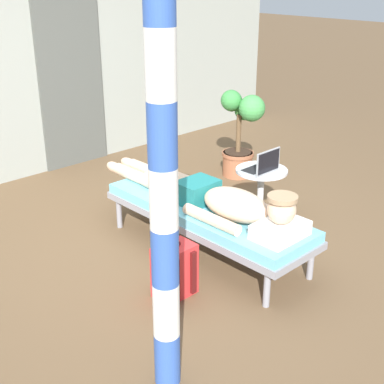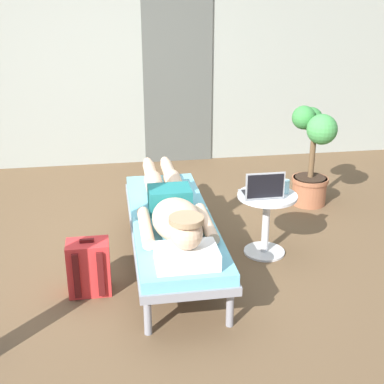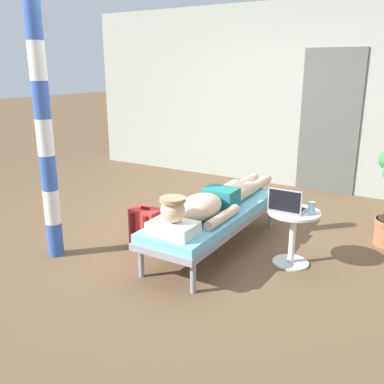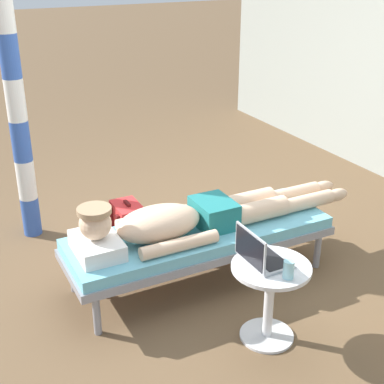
{
  "view_description": "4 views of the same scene",
  "coord_description": "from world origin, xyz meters",
  "px_view_note": "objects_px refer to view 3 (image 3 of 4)",
  "views": [
    {
      "loc": [
        -2.64,
        -3.01,
        2.25
      ],
      "look_at": [
        0.11,
        -0.13,
        0.57
      ],
      "focal_mm": 50.18,
      "sensor_mm": 36.0,
      "label": 1
    },
    {
      "loc": [
        -0.19,
        -3.81,
        2.06
      ],
      "look_at": [
        0.39,
        -0.24,
        0.64
      ],
      "focal_mm": 48.62,
      "sensor_mm": 36.0,
      "label": 2
    },
    {
      "loc": [
        2.09,
        -3.68,
        1.79
      ],
      "look_at": [
        0.01,
        -0.23,
        0.58
      ],
      "focal_mm": 39.23,
      "sensor_mm": 36.0,
      "label": 3
    },
    {
      "loc": [
        3.27,
        -1.79,
        2.25
      ],
      "look_at": [
        0.12,
        -0.17,
        0.65
      ],
      "focal_mm": 51.0,
      "sensor_mm": 36.0,
      "label": 4
    }
  ],
  "objects_px": {
    "laptop": "(287,206)",
    "porch_post": "(45,137)",
    "lounge_chair": "(215,216)",
    "person_reclining": "(211,202)",
    "side_table": "(293,228)",
    "drink_glass": "(312,208)",
    "backpack": "(146,228)"
  },
  "relations": [
    {
      "from": "laptop",
      "to": "porch_post",
      "type": "relative_size",
      "value": 0.13
    },
    {
      "from": "lounge_chair",
      "to": "person_reclining",
      "type": "relative_size",
      "value": 0.9
    },
    {
      "from": "side_table",
      "to": "drink_glass",
      "type": "relative_size",
      "value": 4.76
    },
    {
      "from": "porch_post",
      "to": "drink_glass",
      "type": "bearing_deg",
      "value": 24.88
    },
    {
      "from": "lounge_chair",
      "to": "laptop",
      "type": "xyz_separation_m",
      "value": [
        0.72,
        0.01,
        0.24
      ]
    },
    {
      "from": "side_table",
      "to": "porch_post",
      "type": "bearing_deg",
      "value": -153.76
    },
    {
      "from": "side_table",
      "to": "lounge_chair",
      "type": "bearing_deg",
      "value": -175.32
    },
    {
      "from": "person_reclining",
      "to": "lounge_chair",
      "type": "bearing_deg",
      "value": 90.0
    },
    {
      "from": "backpack",
      "to": "porch_post",
      "type": "height_order",
      "value": "porch_post"
    },
    {
      "from": "laptop",
      "to": "drink_glass",
      "type": "height_order",
      "value": "laptop"
    },
    {
      "from": "drink_glass",
      "to": "person_reclining",
      "type": "bearing_deg",
      "value": -170.15
    },
    {
      "from": "lounge_chair",
      "to": "side_table",
      "type": "height_order",
      "value": "side_table"
    },
    {
      "from": "lounge_chair",
      "to": "porch_post",
      "type": "bearing_deg",
      "value": -143.27
    },
    {
      "from": "lounge_chair",
      "to": "drink_glass",
      "type": "bearing_deg",
      "value": 4.52
    },
    {
      "from": "laptop",
      "to": "drink_glass",
      "type": "distance_m",
      "value": 0.22
    },
    {
      "from": "laptop",
      "to": "porch_post",
      "type": "height_order",
      "value": "porch_post"
    },
    {
      "from": "laptop",
      "to": "side_table",
      "type": "bearing_deg",
      "value": 40.52
    },
    {
      "from": "laptop",
      "to": "porch_post",
      "type": "xyz_separation_m",
      "value": [
        -1.99,
        -0.96,
        0.59
      ]
    },
    {
      "from": "side_table",
      "to": "drink_glass",
      "type": "distance_m",
      "value": 0.27
    },
    {
      "from": "side_table",
      "to": "drink_glass",
      "type": "xyz_separation_m",
      "value": [
        0.15,
        0.01,
        0.22
      ]
    },
    {
      "from": "lounge_chair",
      "to": "person_reclining",
      "type": "height_order",
      "value": "person_reclining"
    },
    {
      "from": "laptop",
      "to": "backpack",
      "type": "height_order",
      "value": "laptop"
    },
    {
      "from": "person_reclining",
      "to": "laptop",
      "type": "xyz_separation_m",
      "value": [
        0.72,
        0.1,
        0.06
      ]
    },
    {
      "from": "drink_glass",
      "to": "porch_post",
      "type": "xyz_separation_m",
      "value": [
        -2.2,
        -1.02,
        0.59
      ]
    },
    {
      "from": "lounge_chair",
      "to": "porch_post",
      "type": "height_order",
      "value": "porch_post"
    },
    {
      "from": "drink_glass",
      "to": "backpack",
      "type": "height_order",
      "value": "drink_glass"
    },
    {
      "from": "side_table",
      "to": "laptop",
      "type": "relative_size",
      "value": 1.69
    },
    {
      "from": "person_reclining",
      "to": "drink_glass",
      "type": "xyz_separation_m",
      "value": [
        0.93,
        0.16,
        0.06
      ]
    },
    {
      "from": "laptop",
      "to": "backpack",
      "type": "xyz_separation_m",
      "value": [
        -1.36,
        -0.32,
        -0.39
      ]
    },
    {
      "from": "person_reclining",
      "to": "backpack",
      "type": "distance_m",
      "value": 0.75
    },
    {
      "from": "lounge_chair",
      "to": "person_reclining",
      "type": "distance_m",
      "value": 0.19
    },
    {
      "from": "lounge_chair",
      "to": "backpack",
      "type": "relative_size",
      "value": 4.59
    }
  ]
}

